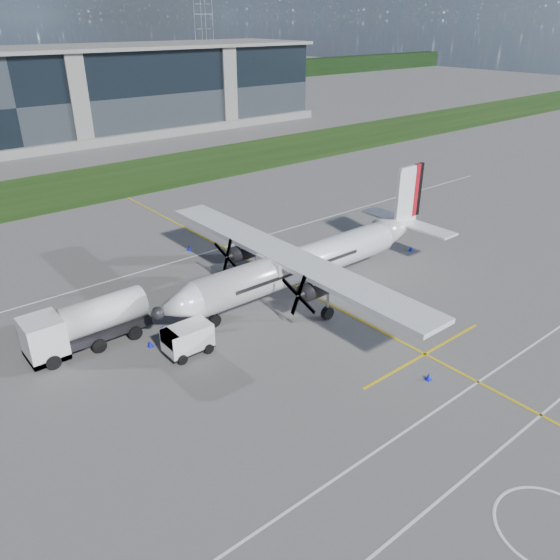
# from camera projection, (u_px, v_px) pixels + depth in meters

# --- Properties ---
(ground) EXTENTS (400.00, 400.00, 0.00)m
(ground) POSITION_uv_depth(u_px,v_px,m) (102.00, 201.00, 66.65)
(ground) COLOR #555351
(ground) RESTS_ON ground
(grass_strip) EXTENTS (400.00, 18.00, 0.04)m
(grass_strip) POSITION_uv_depth(u_px,v_px,m) (77.00, 186.00, 72.21)
(grass_strip) COLOR #1A360E
(grass_strip) RESTS_ON ground
(pylon_east) EXTENTS (9.00, 4.60, 30.00)m
(pylon_east) POSITION_uv_depth(u_px,v_px,m) (204.00, 34.00, 185.18)
(pylon_east) COLOR gray
(pylon_east) RESTS_ON ground
(yellow_taxiway_centerline) EXTENTS (0.20, 70.00, 0.01)m
(yellow_taxiway_centerline) POSITION_uv_depth(u_px,v_px,m) (275.00, 275.00, 47.48)
(yellow_taxiway_centerline) COLOR yellow
(yellow_taxiway_centerline) RESTS_ON ground
(white_lane_line) EXTENTS (90.00, 0.15, 0.01)m
(white_lane_line) POSITION_uv_depth(u_px,v_px,m) (513.00, 439.00, 29.06)
(white_lane_line) COLOR white
(white_lane_line) RESTS_ON ground
(turboprop_aircraft) EXTENTS (27.32, 28.33, 8.50)m
(turboprop_aircraft) POSITION_uv_depth(u_px,v_px,m) (309.00, 242.00, 42.94)
(turboprop_aircraft) COLOR white
(turboprop_aircraft) RESTS_ON ground
(fuel_tanker_truck) EXTENTS (8.66, 2.82, 3.25)m
(fuel_tanker_truck) POSITION_uv_depth(u_px,v_px,m) (78.00, 327.00, 36.31)
(fuel_tanker_truck) COLOR silver
(fuel_tanker_truck) RESTS_ON ground
(baggage_tug) EXTENTS (3.34, 2.00, 2.00)m
(baggage_tug) POSITION_uv_depth(u_px,v_px,m) (188.00, 340.00, 36.08)
(baggage_tug) COLOR silver
(baggage_tug) RESTS_ON ground
(ground_crew_person) EXTENTS (0.90, 1.01, 2.04)m
(ground_crew_person) POSITION_uv_depth(u_px,v_px,m) (206.00, 328.00, 37.36)
(ground_crew_person) COLOR #F25907
(ground_crew_person) RESTS_ON ground
(safety_cone_stbdwing) EXTENTS (0.36, 0.36, 0.50)m
(safety_cone_stbdwing) POSITION_uv_depth(u_px,v_px,m) (189.00, 248.00, 52.37)
(safety_cone_stbdwing) COLOR #0E15F3
(safety_cone_stbdwing) RESTS_ON ground
(safety_cone_portwing) EXTENTS (0.36, 0.36, 0.50)m
(safety_cone_portwing) POSITION_uv_depth(u_px,v_px,m) (429.00, 376.00, 33.68)
(safety_cone_portwing) COLOR #0E15F3
(safety_cone_portwing) RESTS_ON ground
(safety_cone_tail) EXTENTS (0.36, 0.36, 0.50)m
(safety_cone_tail) POSITION_uv_depth(u_px,v_px,m) (411.00, 248.00, 52.30)
(safety_cone_tail) COLOR #0E15F3
(safety_cone_tail) RESTS_ON ground
(safety_cone_nose_port) EXTENTS (0.36, 0.36, 0.50)m
(safety_cone_nose_port) POSITION_uv_depth(u_px,v_px,m) (193.00, 347.00, 36.67)
(safety_cone_nose_port) COLOR #0E15F3
(safety_cone_nose_port) RESTS_ON ground
(safety_cone_fwd) EXTENTS (0.36, 0.36, 0.50)m
(safety_cone_fwd) POSITION_uv_depth(u_px,v_px,m) (150.00, 343.00, 37.06)
(safety_cone_fwd) COLOR #0E15F3
(safety_cone_fwd) RESTS_ON ground
(safety_cone_nose_stbd) EXTENTS (0.36, 0.36, 0.50)m
(safety_cone_nose_stbd) POSITION_uv_depth(u_px,v_px,m) (163.00, 328.00, 38.94)
(safety_cone_nose_stbd) COLOR #0E15F3
(safety_cone_nose_stbd) RESTS_ON ground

